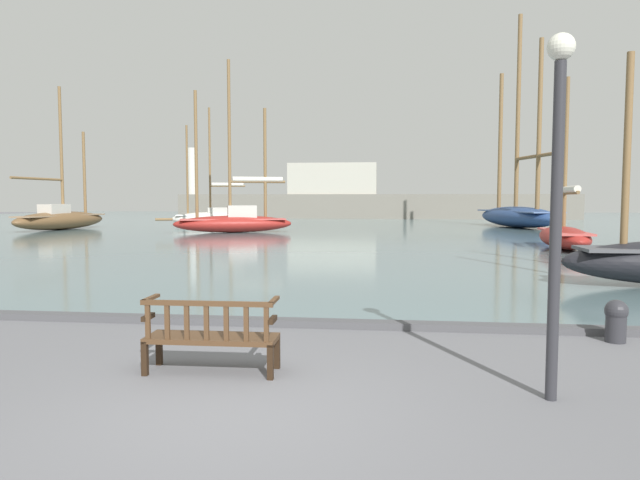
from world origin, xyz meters
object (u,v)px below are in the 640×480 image
object	(u,v)px
park_bench	(211,335)
sailboat_outer_starboard	(61,218)
sailboat_nearest_starboard	(517,211)
lamp_post	(557,178)
mooring_bollard	(616,319)
sailboat_distant_harbor	(234,218)
sailboat_nearest_port	(213,216)
sailboat_far_starboard	(564,235)

from	to	relation	value
park_bench	sailboat_outer_starboard	distance (m)	34.90
park_bench	sailboat_nearest_starboard	size ratio (longest dim) A/B	0.11
sailboat_outer_starboard	lamp_post	xyz separation A→B (m)	(23.34, -29.43, 1.48)
park_bench	mooring_bollard	xyz separation A→B (m)	(5.49, 2.16, -0.12)
park_bench	sailboat_distant_harbor	world-z (taller)	sailboat_distant_harbor
sailboat_distant_harbor	mooring_bollard	distance (m)	28.09
mooring_bollard	sailboat_distant_harbor	bearing A→B (deg)	116.84
park_bench	sailboat_nearest_starboard	bearing A→B (deg)	72.35
sailboat_nearest_starboard	sailboat_nearest_port	world-z (taller)	sailboat_nearest_starboard
park_bench	sailboat_distant_harbor	size ratio (longest dim) A/B	0.16
sailboat_nearest_starboard	sailboat_far_starboard	world-z (taller)	sailboat_nearest_starboard
sailboat_outer_starboard	mooring_bollard	xyz separation A→B (m)	(24.98, -26.79, -0.50)
park_bench	mooring_bollard	size ratio (longest dim) A/B	2.53
sailboat_distant_harbor	sailboat_far_starboard	distance (m)	19.03
sailboat_outer_starboard	lamp_post	size ratio (longest dim) A/B	2.48
mooring_bollard	sailboat_far_starboard	bearing A→B (deg)	76.19
sailboat_distant_harbor	sailboat_nearest_starboard	bearing A→B (deg)	24.59
sailboat_distant_harbor	sailboat_nearest_starboard	world-z (taller)	sailboat_nearest_starboard
sailboat_distant_harbor	sailboat_far_starboard	size ratio (longest dim) A/B	1.48
sailboat_nearest_starboard	sailboat_distant_harbor	bearing A→B (deg)	-155.41
sailboat_far_starboard	sailboat_nearest_starboard	bearing A→B (deg)	83.55
sailboat_distant_harbor	sailboat_nearest_port	bearing A→B (deg)	115.94
park_bench	sailboat_distant_harbor	distance (m)	28.16
mooring_bollard	sailboat_nearest_starboard	bearing A→B (deg)	80.08
sailboat_outer_starboard	lamp_post	world-z (taller)	sailboat_outer_starboard
sailboat_far_starboard	mooring_bollard	xyz separation A→B (m)	(-3.84, -15.63, -0.30)
sailboat_nearest_starboard	sailboat_far_starboard	distance (m)	18.05
sailboat_nearest_port	sailboat_nearest_starboard	bearing A→B (deg)	1.72
sailboat_distant_harbor	sailboat_nearest_port	world-z (taller)	sailboat_distant_harbor
lamp_post	mooring_bollard	bearing A→B (deg)	58.16
sailboat_outer_starboard	mooring_bollard	distance (m)	36.64
sailboat_nearest_starboard	mooring_bollard	xyz separation A→B (m)	(-5.87, -33.55, -0.91)
sailboat_nearest_starboard	sailboat_nearest_port	bearing A→B (deg)	-178.28
sailboat_far_starboard	sailboat_nearest_port	xyz separation A→B (m)	(-20.32, 17.25, 0.17)
park_bench	lamp_post	xyz separation A→B (m)	(3.85, -0.48, 1.86)
sailboat_nearest_port	lamp_post	bearing A→B (deg)	-67.32
park_bench	sailboat_outer_starboard	xyz separation A→B (m)	(-19.49, 28.95, 0.38)
sailboat_far_starboard	mooring_bollard	world-z (taller)	sailboat_far_starboard
park_bench	mooring_bollard	bearing A→B (deg)	21.47
sailboat_nearest_starboard	lamp_post	bearing A→B (deg)	-101.72
sailboat_distant_harbor	park_bench	bearing A→B (deg)	-75.21
sailboat_nearest_starboard	sailboat_outer_starboard	size ratio (longest dim) A/B	1.60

